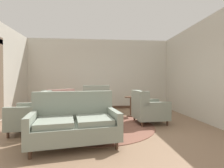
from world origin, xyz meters
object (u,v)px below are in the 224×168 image
(porcelain_vase, at_px, (97,106))
(armchair_near_window, at_px, (148,109))
(armchair_back_corner, at_px, (96,104))
(armchair_far_left, at_px, (57,108))
(settee, at_px, (75,123))
(armchair_foreground_right, at_px, (33,115))
(coffee_table, at_px, (98,114))
(side_table, at_px, (131,105))

(porcelain_vase, relative_size, armchair_near_window, 0.32)
(armchair_back_corner, relative_size, armchair_far_left, 0.97)
(settee, relative_size, armchair_foreground_right, 1.79)
(coffee_table, height_order, armchair_back_corner, armchair_back_corner)
(armchair_near_window, bearing_deg, porcelain_vase, 98.05)
(settee, distance_m, armchair_near_window, 2.37)
(settee, relative_size, armchair_near_window, 1.85)
(side_table, bearing_deg, armchair_foreground_right, -149.46)
(armchair_back_corner, relative_size, side_table, 1.59)
(porcelain_vase, distance_m, armchair_back_corner, 1.42)
(settee, xyz_separation_m, side_table, (1.59, 2.41, 0.00))
(coffee_table, relative_size, side_table, 1.42)
(armchair_foreground_right, bearing_deg, settee, 49.16)
(armchair_foreground_right, bearing_deg, side_table, 117.00)
(settee, xyz_separation_m, armchair_back_corner, (0.40, 2.52, 0.04))
(armchair_back_corner, xyz_separation_m, armchair_near_window, (1.48, -1.08, -0.03))
(armchair_near_window, bearing_deg, side_table, 12.02)
(settee, height_order, armchair_far_left, settee)
(coffee_table, relative_size, porcelain_vase, 3.23)
(armchair_near_window, distance_m, armchair_foreground_right, 3.03)
(armchair_back_corner, xyz_separation_m, side_table, (1.19, -0.11, -0.03))
(armchair_far_left, bearing_deg, armchair_back_corner, 162.90)
(porcelain_vase, height_order, armchair_near_window, armchair_near_window)
(settee, distance_m, armchair_back_corner, 2.55)
(coffee_table, distance_m, armchair_near_window, 1.47)
(armchair_foreground_right, bearing_deg, porcelain_vase, 96.87)
(porcelain_vase, relative_size, settee, 0.17)
(coffee_table, height_order, armchair_far_left, armchair_far_left)
(porcelain_vase, xyz_separation_m, side_table, (1.17, 1.30, -0.16))
(coffee_table, xyz_separation_m, armchair_far_left, (-1.21, 0.69, 0.06))
(coffee_table, bearing_deg, armchair_back_corner, 92.43)
(porcelain_vase, xyz_separation_m, armchair_near_window, (1.46, 0.33, -0.16))
(porcelain_vase, bearing_deg, side_table, 48.06)
(armchair_back_corner, bearing_deg, settee, 81.30)
(settee, bearing_deg, coffee_table, 57.21)
(side_table, bearing_deg, settee, -123.41)
(side_table, bearing_deg, armchair_far_left, -165.12)
(porcelain_vase, height_order, armchair_back_corner, armchair_back_corner)
(settee, bearing_deg, armchair_back_corner, 70.84)
(coffee_table, bearing_deg, side_table, 49.16)
(settee, distance_m, side_table, 2.88)
(armchair_back_corner, bearing_deg, porcelain_vase, 91.12)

